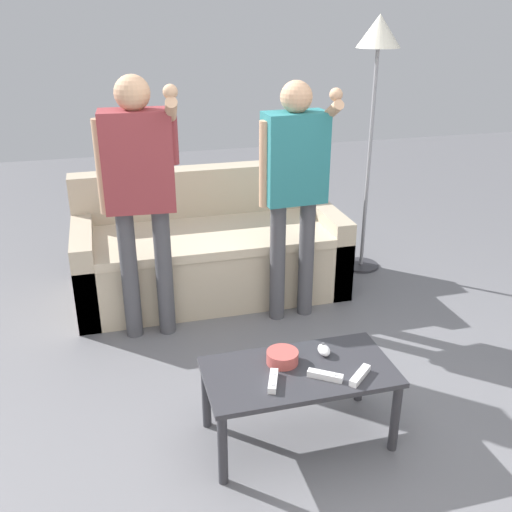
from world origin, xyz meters
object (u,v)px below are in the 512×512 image
floor_lamp (377,56)px  player_left (139,181)px  game_remote_wand_far (360,375)px  coffee_table (299,379)px  game_remote_wand_near (273,381)px  player_right (294,176)px  snack_bowl (282,357)px  game_remote_nunchuk (324,350)px  couch (209,251)px  game_remote_wand_spare (325,376)px

floor_lamp → player_left: 1.93m
floor_lamp → game_remote_wand_far: bearing=-115.2°
coffee_table → game_remote_wand_near: (-0.15, -0.07, 0.07)m
floor_lamp → game_remote_wand_near: size_ratio=11.84×
game_remote_wand_near → player_right: bearing=68.2°
game_remote_wand_near → coffee_table: bearing=26.3°
floor_lamp → game_remote_wand_near: floor_lamp is taller
snack_bowl → floor_lamp: floor_lamp is taller
game_remote_wand_near → game_remote_wand_far: 0.40m
floor_lamp → player_left: floor_lamp is taller
player_left → game_remote_nunchuk: bearing=-55.5°
game_remote_wand_far → game_remote_nunchuk: bearing=110.9°
floor_lamp → game_remote_wand_near: 2.56m
couch → game_remote_wand_near: bearing=-91.4°
player_right → player_left: bearing=179.7°
game_remote_wand_spare → couch: bearing=96.1°
snack_bowl → game_remote_nunchuk: (0.22, 0.02, -0.01)m
game_remote_nunchuk → game_remote_wand_spare: size_ratio=0.57×
game_remote_wand_near → game_remote_wand_far: (0.39, -0.06, -0.00)m
coffee_table → game_remote_wand_far: size_ratio=6.13×
snack_bowl → player_right: size_ratio=0.10×
game_remote_wand_near → player_left: bearing=109.4°
couch → game_remote_wand_far: bearing=-79.5°
floor_lamp → game_remote_wand_spare: size_ratio=12.32×
player_left → game_remote_wand_near: (0.44, -1.25, -0.60)m
coffee_table → game_remote_wand_far: bearing=-29.2°
game_remote_nunchuk → game_remote_wand_near: (-0.30, -0.17, -0.01)m
coffee_table → snack_bowl: snack_bowl is taller
player_left → game_remote_wand_spare: player_left is taller
player_right → game_remote_wand_near: 1.46m
coffee_table → game_remote_wand_spare: (0.09, -0.10, 0.07)m
game_remote_nunchuk → snack_bowl: bearing=-175.8°
couch → coffee_table: size_ratio=2.12×
player_left → game_remote_wand_far: size_ratio=11.10×
player_right → game_remote_wand_spare: (-0.26, -1.27, -0.57)m
snack_bowl → floor_lamp: (1.20, 1.70, 1.19)m
player_left → game_remote_wand_near: size_ratio=10.06×
snack_bowl → game_remote_wand_near: bearing=-121.0°
couch → floor_lamp: floor_lamp is taller
game_remote_wand_near → game_remote_wand_spare: same height
couch → player_right: size_ratio=1.21×
player_left → game_remote_wand_spare: bearing=-61.9°
game_remote_wand_far → game_remote_wand_spare: (-0.15, 0.04, 0.00)m
couch → game_remote_wand_near: couch is taller
player_right → couch: bearing=129.3°
player_right → game_remote_wand_near: player_right is taller
couch → floor_lamp: (1.25, 0.05, 1.32)m
coffee_table → game_remote_wand_near: game_remote_wand_near is taller
game_remote_wand_far → coffee_table: bearing=150.8°
game_remote_wand_far → couch: bearing=100.5°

